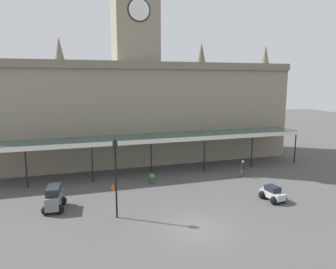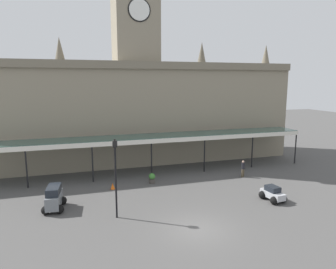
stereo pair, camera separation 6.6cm
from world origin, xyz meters
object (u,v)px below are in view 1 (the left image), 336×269
victorian_lamppost (116,170)px  traffic_cone (113,186)px  car_silver_sedan (273,194)px  pedestrian_near_entrance (243,168)px  planter_forecourt_centre (152,178)px  car_grey_van (54,199)px

victorian_lamppost → traffic_cone: (0.47, 5.94, -3.16)m
car_silver_sedan → victorian_lamppost: bearing=177.5°
pedestrian_near_entrance → planter_forecourt_centre: size_ratio=1.74×
car_grey_van → pedestrian_near_entrance: size_ratio=1.49×
pedestrian_near_entrance → planter_forecourt_centre: 9.17m
car_silver_sedan → planter_forecourt_centre: 10.76m
car_silver_sedan → car_grey_van: bearing=168.6°
car_silver_sedan → pedestrian_near_entrance: (0.98, 6.24, 0.41)m
car_silver_sedan → traffic_cone: 13.53m
car_grey_van → car_silver_sedan: 16.91m
pedestrian_near_entrance → car_silver_sedan: bearing=-99.0°
car_grey_van → planter_forecourt_centre: bearing=23.7°
traffic_cone → planter_forecourt_centre: (3.73, 0.55, 0.21)m
pedestrian_near_entrance → victorian_lamppost: size_ratio=0.30×
traffic_cone → victorian_lamppost: bearing=-94.5°
victorian_lamppost → planter_forecourt_centre: size_ratio=5.85×
car_silver_sedan → pedestrian_near_entrance: size_ratio=1.28×
car_silver_sedan → traffic_cone: (-11.87, 6.48, -0.23)m
car_silver_sedan → traffic_cone: bearing=151.3°
car_grey_van → car_silver_sedan: (16.57, -3.34, -0.30)m
pedestrian_near_entrance → traffic_cone: pedestrian_near_entrance is taller
victorian_lamppost → planter_forecourt_centre: 8.27m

